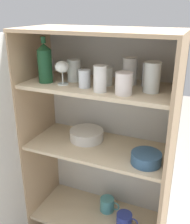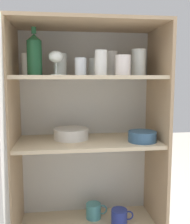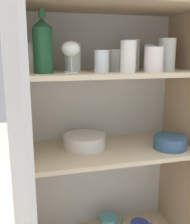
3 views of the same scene
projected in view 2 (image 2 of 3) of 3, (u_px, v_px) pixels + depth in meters
The scene contains 22 objects.
cupboard_back_panel at pixel (85, 146), 1.73m from camera, with size 0.85×0.02×1.46m, color silver.
cupboard_side_left at pixel (15, 157), 1.48m from camera, with size 0.02×0.41×1.46m, color tan.
cupboard_side_right at pixel (156, 152), 1.59m from camera, with size 0.02×0.41×1.46m, color tan.
cupboard_top_panel at pixel (88, 24), 1.44m from camera, with size 0.85×0.41×0.02m, color tan.
shelf_board_middle at pixel (88, 142), 1.53m from camera, with size 0.81×0.37×0.02m, color beige.
shelf_board_upper at pixel (88, 77), 1.48m from camera, with size 0.81×0.37×0.02m, color beige.
cupboard_door at pixel (4, 186), 1.08m from camera, with size 0.08×0.42×1.46m.
tumbler_glass_0 at pixel (123, 65), 1.39m from camera, with size 0.08×0.08×0.11m.
tumbler_glass_1 at pixel (128, 65), 1.58m from camera, with size 0.07×0.07×0.12m.
tumbler_glass_2 at pixel (95, 67), 1.49m from camera, with size 0.07×0.07×0.10m.
tumbler_glass_3 at pixel (139, 63), 1.49m from camera, with size 0.08×0.08×0.15m.
tumbler_glass_4 at pixel (101, 63), 1.37m from camera, with size 0.07×0.07×0.13m.
tumbler_glass_5 at pixel (81, 67), 1.39m from camera, with size 0.06×0.06×0.09m.
tumbler_glass_6 at pixel (28, 65), 1.44m from camera, with size 0.07×0.07×0.12m.
tumbler_glass_7 at pixel (60, 65), 1.47m from camera, with size 0.08×0.08×0.12m.
tumbler_glass_8 at pixel (111, 64), 1.56m from camera, with size 0.08×0.08×0.14m.
wine_glass_0 at pixel (56, 58), 1.37m from camera, with size 0.08×0.08×0.13m.
wine_bottle at pixel (34, 54), 1.36m from camera, with size 0.08×0.08×0.25m.
plate_stack_white at pixel (71, 134), 1.56m from camera, with size 0.21×0.21×0.06m.
mixing_bowl_large at pixel (142, 136), 1.49m from camera, with size 0.16×0.16×0.06m.
coffee_mug_primary at pixel (94, 211), 1.66m from camera, with size 0.14×0.09×0.10m.
coffee_mug_extra_1 at pixel (120, 217), 1.59m from camera, with size 0.14×0.10×0.09m.
Camera 2 is at (-0.15, -1.30, 1.17)m, focal length 42.00 mm.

